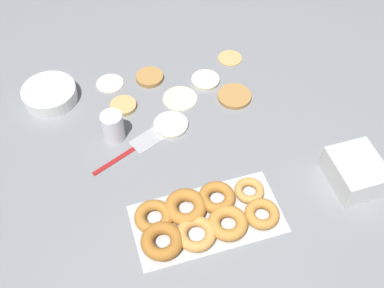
# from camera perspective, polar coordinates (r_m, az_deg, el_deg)

# --- Properties ---
(ground_plane) EXTENTS (3.00, 3.00, 0.00)m
(ground_plane) POSITION_cam_1_polar(r_m,az_deg,el_deg) (1.48, -0.16, 2.20)
(ground_plane) COLOR gray
(pancake_0) EXTENTS (0.08, 0.08, 0.01)m
(pancake_0) POSITION_cam_1_polar(r_m,az_deg,el_deg) (1.55, -8.14, 4.52)
(pancake_0) COLOR tan
(pancake_0) RESTS_ON ground_plane
(pancake_1) EXTENTS (0.11, 0.11, 0.01)m
(pancake_1) POSITION_cam_1_polar(r_m,az_deg,el_deg) (1.48, -2.53, 2.28)
(pancake_1) COLOR silver
(pancake_1) RESTS_ON ground_plane
(pancake_2) EXTENTS (0.11, 0.11, 0.01)m
(pancake_2) POSITION_cam_1_polar(r_m,az_deg,el_deg) (1.56, -1.31, 5.48)
(pancake_2) COLOR beige
(pancake_2) RESTS_ON ground_plane
(pancake_3) EXTENTS (0.11, 0.11, 0.01)m
(pancake_3) POSITION_cam_1_polar(r_m,az_deg,el_deg) (1.57, 5.05, 5.66)
(pancake_3) COLOR #B27F42
(pancake_3) RESTS_ON ground_plane
(pancake_4) EXTENTS (0.08, 0.08, 0.01)m
(pancake_4) POSITION_cam_1_polar(r_m,az_deg,el_deg) (1.71, 4.53, 10.15)
(pancake_4) COLOR tan
(pancake_4) RESTS_ON ground_plane
(pancake_5) EXTENTS (0.09, 0.09, 0.01)m
(pancake_5) POSITION_cam_1_polar(r_m,az_deg,el_deg) (1.63, -9.71, 7.13)
(pancake_5) COLOR beige
(pancake_5) RESTS_ON ground_plane
(pancake_6) EXTENTS (0.09, 0.09, 0.01)m
(pancake_6) POSITION_cam_1_polar(r_m,az_deg,el_deg) (1.61, 1.60, 7.56)
(pancake_6) COLOR beige
(pancake_6) RESTS_ON ground_plane
(pancake_7) EXTENTS (0.09, 0.09, 0.02)m
(pancake_7) POSITION_cam_1_polar(r_m,az_deg,el_deg) (1.63, -5.04, 7.89)
(pancake_7) COLOR #B27F42
(pancake_7) RESTS_ON ground_plane
(donut_tray) EXTENTS (0.40, 0.20, 0.04)m
(donut_tray) POSITION_cam_1_polar(r_m,az_deg,el_deg) (1.27, 1.15, -8.70)
(donut_tray) COLOR silver
(donut_tray) RESTS_ON ground_plane
(batter_bowl) EXTENTS (0.17, 0.17, 0.05)m
(batter_bowl) POSITION_cam_1_polar(r_m,az_deg,el_deg) (1.61, -16.51, 5.66)
(batter_bowl) COLOR white
(batter_bowl) RESTS_ON ground_plane
(container_stack) EXTENTS (0.13, 0.15, 0.08)m
(container_stack) POSITION_cam_1_polar(r_m,az_deg,el_deg) (1.40, 18.77, -3.14)
(container_stack) COLOR white
(container_stack) RESTS_ON ground_plane
(paper_cup) EXTENTS (0.06, 0.06, 0.10)m
(paper_cup) POSITION_cam_1_polar(r_m,az_deg,el_deg) (1.44, -9.36, 2.03)
(paper_cup) COLOR white
(paper_cup) RESTS_ON ground_plane
(spatula) EXTENTS (0.26, 0.14, 0.01)m
(spatula) POSITION_cam_1_polar(r_m,az_deg,el_deg) (1.44, -5.93, 0.11)
(spatula) COLOR maroon
(spatula) RESTS_ON ground_plane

